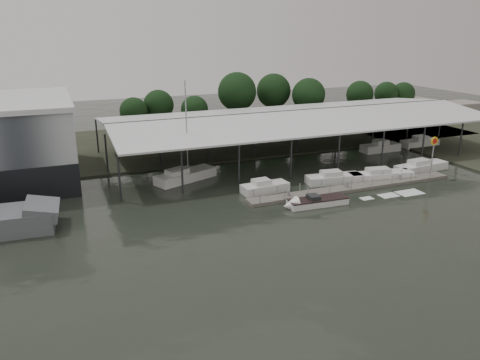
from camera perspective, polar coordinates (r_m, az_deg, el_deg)
name	(u,v)px	position (r m, az deg, el deg)	size (l,w,h in m)	color
ground	(281,242)	(43.60, 5.06, -7.57)	(200.00, 200.00, 0.00)	black
land_strip_far	(169,143)	(81.15, -8.59, 4.48)	(140.00, 30.00, 0.30)	#333729
covered_boat_shed	(298,115)	(73.18, 7.09, 7.90)	(58.24, 24.00, 6.96)	silver
floating_dock	(353,188)	(58.87, 13.67, -0.92)	(28.00, 2.00, 1.40)	slate
shell_fuel_sign	(433,149)	(65.46, 22.51, 3.50)	(1.10, 0.18, 5.55)	gray
distant_commercial_buildings	(428,109)	(112.24, 21.94, 8.02)	(22.00, 8.00, 4.00)	gray
white_sailboat	(185,176)	(60.78, -6.75, 0.52)	(8.74, 5.57, 12.93)	white
speedboat_underway	(313,202)	(52.50, 8.83, -2.72)	(18.55, 3.13, 2.00)	white
moored_cruiser_0	(264,187)	(56.21, 3.00, -0.88)	(5.89, 2.60, 1.70)	white
moored_cruiser_1	(334,178)	(60.66, 11.35, 0.21)	(7.46, 3.15, 1.70)	white
moored_cruiser_2	(380,175)	(63.31, 16.73, 0.54)	(8.69, 3.50, 1.70)	white
moored_cruiser_3	(421,167)	(69.17, 21.18, 1.53)	(8.41, 3.01, 1.70)	white
horizon_tree_line	(277,96)	(93.80, 4.57, 10.18)	(64.40, 11.96, 11.02)	black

